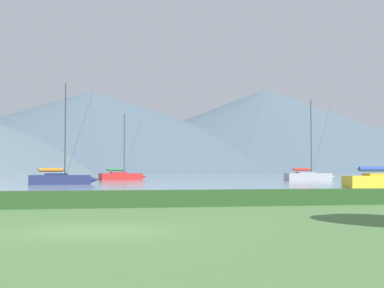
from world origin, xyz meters
TOP-DOWN VIEW (x-y plane):
  - ground_plane at (0.00, 0.00)m, footprint 1000.00×1000.00m
  - harbor_water at (0.00, 137.00)m, footprint 320.00×246.00m
  - hedge_line at (0.00, 11.00)m, footprint 80.00×1.20m
  - sailboat_slip_0 at (8.25, 88.60)m, footprint 8.91×3.98m
  - sailboat_slip_2 at (-1.94, 56.88)m, footprint 8.71×2.97m
  - sailboat_slip_4 at (39.64, 77.68)m, footprint 9.05×2.69m
  - distant_hill_west_ridge at (13.53, 398.04)m, footprint 339.21×339.21m
  - distant_hill_far_shoulder at (143.64, 404.39)m, footprint 326.22×326.22m

SIDE VIEW (x-z plane):
  - ground_plane at x=0.00m, z-range 0.00..0.00m
  - harbor_water at x=0.00m, z-range 0.00..0.00m
  - hedge_line at x=0.00m, z-range 0.00..0.82m
  - sailboat_slip_2 at x=-1.94m, z-range -5.59..7.06m
  - sailboat_slip_0 at x=8.25m, z-range -5.29..6.76m
  - sailboat_slip_4 at x=39.64m, z-range -6.23..7.78m
  - distant_hill_west_ridge at x=13.53m, z-range 0.00..57.17m
  - distant_hill_far_shoulder at x=143.64m, z-range 0.00..62.51m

